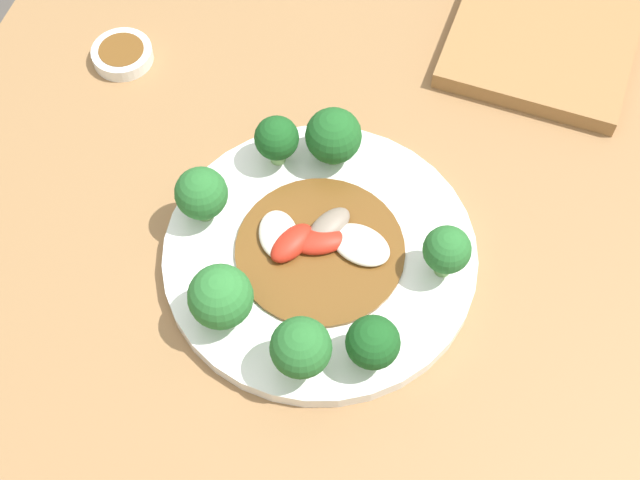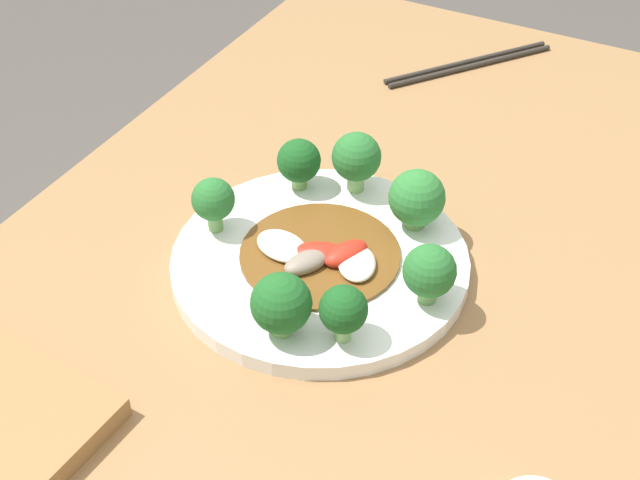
{
  "view_description": "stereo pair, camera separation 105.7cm",
  "coord_description": "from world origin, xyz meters",
  "px_view_note": "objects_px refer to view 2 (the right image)",
  "views": [
    {
      "loc": [
        -0.37,
        -0.16,
        1.49
      ],
      "look_at": [
        0.01,
        -0.05,
        0.8
      ],
      "focal_mm": 50.0,
      "sensor_mm": 36.0,
      "label": 1
    },
    {
      "loc": [
        0.59,
        0.25,
        1.34
      ],
      "look_at": [
        0.01,
        -0.05,
        0.8
      ],
      "focal_mm": 50.0,
      "sensor_mm": 36.0,
      "label": 2
    }
  ],
  "objects_px": {
    "broccoli_east": "(281,304)",
    "chopsticks": "(469,64)",
    "broccoli_south": "(213,200)",
    "broccoli_southwest": "(299,161)",
    "broccoli_north": "(429,272)",
    "broccoli_northwest": "(417,198)",
    "broccoli_northeast": "(343,310)",
    "broccoli_west": "(356,158)",
    "stirfry_center": "(320,255)",
    "plate": "(320,262)"
  },
  "relations": [
    {
      "from": "broccoli_east",
      "to": "chopsticks",
      "type": "relative_size",
      "value": 0.3
    },
    {
      "from": "broccoli_south",
      "to": "chopsticks",
      "type": "bearing_deg",
      "value": 167.78
    },
    {
      "from": "broccoli_southwest",
      "to": "broccoli_north",
      "type": "distance_m",
      "value": 0.21
    },
    {
      "from": "broccoli_northwest",
      "to": "broccoli_southwest",
      "type": "distance_m",
      "value": 0.13
    },
    {
      "from": "broccoli_southwest",
      "to": "broccoli_northeast",
      "type": "bearing_deg",
      "value": 38.46
    },
    {
      "from": "broccoli_north",
      "to": "broccoli_west",
      "type": "height_order",
      "value": "broccoli_west"
    },
    {
      "from": "broccoli_northwest",
      "to": "stirfry_center",
      "type": "bearing_deg",
      "value": -33.75
    },
    {
      "from": "broccoli_northwest",
      "to": "chopsticks",
      "type": "bearing_deg",
      "value": -168.3
    },
    {
      "from": "broccoli_east",
      "to": "stirfry_center",
      "type": "xyz_separation_m",
      "value": [
        -0.1,
        -0.02,
        -0.03
      ]
    },
    {
      "from": "broccoli_northwest",
      "to": "broccoli_south",
      "type": "relative_size",
      "value": 1.08
    },
    {
      "from": "broccoli_east",
      "to": "chopsticks",
      "type": "bearing_deg",
      "value": -176.89
    },
    {
      "from": "broccoli_northwest",
      "to": "broccoli_southwest",
      "type": "height_order",
      "value": "broccoli_northwest"
    },
    {
      "from": "plate",
      "to": "stirfry_center",
      "type": "bearing_deg",
      "value": 32.9
    },
    {
      "from": "broccoli_northwest",
      "to": "broccoli_southwest",
      "type": "relative_size",
      "value": 1.12
    },
    {
      "from": "plate",
      "to": "broccoli_southwest",
      "type": "distance_m",
      "value": 0.12
    },
    {
      "from": "broccoli_southwest",
      "to": "broccoli_south",
      "type": "xyz_separation_m",
      "value": [
        0.1,
        -0.04,
        0.0
      ]
    },
    {
      "from": "plate",
      "to": "chopsticks",
      "type": "bearing_deg",
      "value": -178.43
    },
    {
      "from": "plate",
      "to": "broccoli_west",
      "type": "relative_size",
      "value": 4.32
    },
    {
      "from": "plate",
      "to": "broccoli_northwest",
      "type": "bearing_deg",
      "value": 143.94
    },
    {
      "from": "stirfry_center",
      "to": "broccoli_south",
      "type": "bearing_deg",
      "value": -85.9
    },
    {
      "from": "broccoli_northeast",
      "to": "broccoli_southwest",
      "type": "xyz_separation_m",
      "value": [
        -0.18,
        -0.14,
        -0.0
      ]
    },
    {
      "from": "broccoli_east",
      "to": "broccoli_northwest",
      "type": "height_order",
      "value": "broccoli_northwest"
    },
    {
      "from": "broccoli_east",
      "to": "broccoli_west",
      "type": "xyz_separation_m",
      "value": [
        -0.22,
        -0.03,
        0.01
      ]
    },
    {
      "from": "chopsticks",
      "to": "broccoli_east",
      "type": "bearing_deg",
      "value": 3.11
    },
    {
      "from": "broccoli_south",
      "to": "plate",
      "type": "bearing_deg",
      "value": 96.18
    },
    {
      "from": "broccoli_east",
      "to": "broccoli_north",
      "type": "distance_m",
      "value": 0.14
    },
    {
      "from": "chopsticks",
      "to": "broccoli_west",
      "type": "bearing_deg",
      "value": -0.86
    },
    {
      "from": "broccoli_northwest",
      "to": "broccoli_southwest",
      "type": "xyz_separation_m",
      "value": [
        -0.0,
        -0.13,
        -0.0
      ]
    },
    {
      "from": "broccoli_east",
      "to": "broccoli_north",
      "type": "bearing_deg",
      "value": 134.98
    },
    {
      "from": "broccoli_northwest",
      "to": "broccoli_south",
      "type": "height_order",
      "value": "broccoli_northwest"
    },
    {
      "from": "plate",
      "to": "broccoli_southwest",
      "type": "xyz_separation_m",
      "value": [
        -0.09,
        -0.07,
        0.04
      ]
    },
    {
      "from": "plate",
      "to": "chopsticks",
      "type": "relative_size",
      "value": 1.4
    },
    {
      "from": "broccoli_south",
      "to": "chopsticks",
      "type": "height_order",
      "value": "broccoli_south"
    },
    {
      "from": "broccoli_west",
      "to": "plate",
      "type": "bearing_deg",
      "value": 8.63
    },
    {
      "from": "broccoli_northeast",
      "to": "broccoli_south",
      "type": "height_order",
      "value": "broccoli_south"
    },
    {
      "from": "chopsticks",
      "to": "stirfry_center",
      "type": "bearing_deg",
      "value": 1.88
    },
    {
      "from": "broccoli_east",
      "to": "chopsticks",
      "type": "distance_m",
      "value": 0.55
    },
    {
      "from": "broccoli_east",
      "to": "broccoli_southwest",
      "type": "relative_size",
      "value": 1.08
    },
    {
      "from": "plate",
      "to": "stirfry_center",
      "type": "xyz_separation_m",
      "value": [
        0.0,
        0.0,
        0.01
      ]
    },
    {
      "from": "broccoli_southwest",
      "to": "broccoli_west",
      "type": "xyz_separation_m",
      "value": [
        -0.02,
        0.05,
        0.01
      ]
    },
    {
      "from": "broccoli_east",
      "to": "broccoli_northwest",
      "type": "xyz_separation_m",
      "value": [
        -0.19,
        0.04,
        0.0
      ]
    },
    {
      "from": "broccoli_southwest",
      "to": "broccoli_northwest",
      "type": "bearing_deg",
      "value": 88.57
    },
    {
      "from": "broccoli_north",
      "to": "broccoli_west",
      "type": "xyz_separation_m",
      "value": [
        -0.12,
        -0.13,
        0.01
      ]
    },
    {
      "from": "broccoli_south",
      "to": "chopsticks",
      "type": "xyz_separation_m",
      "value": [
        -0.46,
        0.1,
        -0.05
      ]
    },
    {
      "from": "broccoli_southwest",
      "to": "stirfry_center",
      "type": "relative_size",
      "value": 0.36
    },
    {
      "from": "plate",
      "to": "broccoli_northwest",
      "type": "distance_m",
      "value": 0.11
    },
    {
      "from": "plate",
      "to": "broccoli_north",
      "type": "distance_m",
      "value": 0.12
    },
    {
      "from": "broccoli_south",
      "to": "broccoli_north",
      "type": "height_order",
      "value": "same"
    },
    {
      "from": "broccoli_northwest",
      "to": "broccoli_east",
      "type": "bearing_deg",
      "value": -13.21
    },
    {
      "from": "broccoli_northeast",
      "to": "chopsticks",
      "type": "relative_size",
      "value": 0.27
    }
  ]
}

